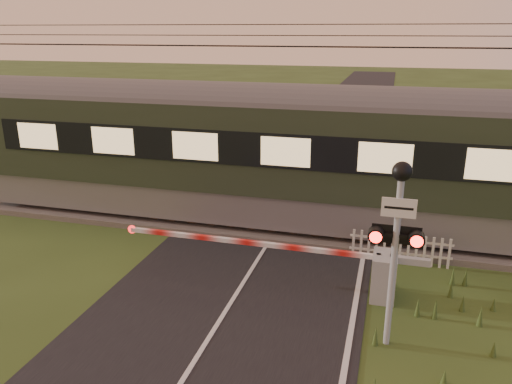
% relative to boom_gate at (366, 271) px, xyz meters
% --- Properties ---
extents(ground, '(160.00, 160.00, 0.00)m').
position_rel_boom_gate_xyz_m(ground, '(-2.92, -2.64, -0.62)').
color(ground, '#31441A').
rests_on(ground, ground).
extents(road, '(6.00, 140.00, 0.03)m').
position_rel_boom_gate_xyz_m(road, '(-2.90, -2.88, -0.61)').
color(road, black).
rests_on(road, ground).
extents(track_bed, '(140.00, 3.40, 0.39)m').
position_rel_boom_gate_xyz_m(track_bed, '(-2.92, 3.86, -0.55)').
color(track_bed, '#47423D').
rests_on(track_bed, ground).
extents(overhead_wires, '(120.00, 0.62, 0.62)m').
position_rel_boom_gate_xyz_m(overhead_wires, '(-2.92, 3.86, 5.11)').
color(overhead_wires, black).
rests_on(overhead_wires, ground).
extents(boom_gate, '(7.51, 0.84, 1.11)m').
position_rel_boom_gate_xyz_m(boom_gate, '(0.00, 0.00, 0.00)').
color(boom_gate, gray).
rests_on(boom_gate, ground).
extents(crossing_signal, '(0.95, 0.37, 3.74)m').
position_rel_boom_gate_xyz_m(crossing_signal, '(0.55, -1.83, 1.96)').
color(crossing_signal, gray).
rests_on(crossing_signal, ground).
extents(picket_fence, '(2.66, 0.07, 0.84)m').
position_rel_boom_gate_xyz_m(picket_fence, '(0.78, 1.96, -0.19)').
color(picket_fence, silver).
rests_on(picket_fence, ground).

